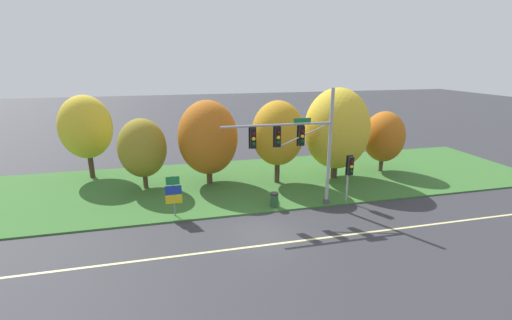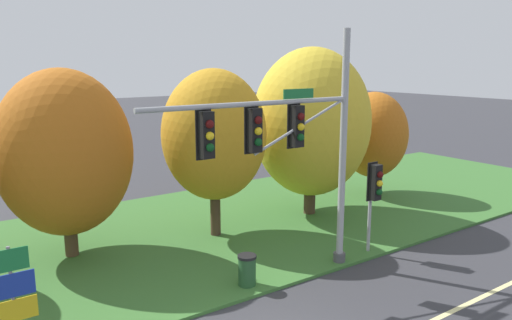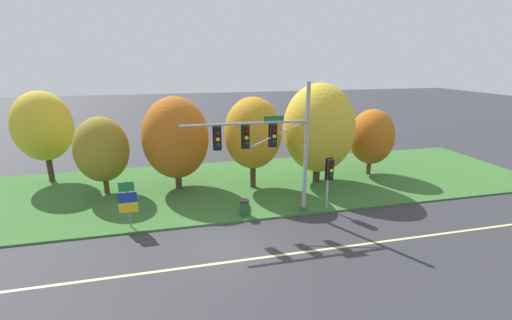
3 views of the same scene
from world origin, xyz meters
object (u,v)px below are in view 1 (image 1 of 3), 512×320
tree_behind_signpost (208,138)px  trash_bin (274,200)px  route_sign_post (173,192)px  tree_tall_centre (337,129)px  tree_left_of_mast (142,148)px  tree_right_far (384,137)px  traffic_signal_mast (298,142)px  pedestrian_signal_near_kerb (350,169)px  tree_mid_verge (278,133)px  tree_nearest_road (86,127)px

tree_behind_signpost → trash_bin: size_ratio=6.80×
route_sign_post → tree_tall_centre: tree_tall_centre is taller
tree_left_of_mast → tree_right_far: (19.18, -0.39, -0.06)m
route_sign_post → tree_right_far: bearing=16.1°
route_sign_post → tree_tall_centre: (12.48, 4.26, 2.44)m
tree_left_of_mast → tree_behind_signpost: tree_behind_signpost is taller
traffic_signal_mast → pedestrian_signal_near_kerb: (3.59, -0.06, -1.95)m
route_sign_post → tree_behind_signpost: 6.28m
tree_mid_verge → tree_right_far: tree_mid_verge is taller
tree_mid_verge → tree_tall_centre: size_ratio=0.88×
tree_mid_verge → tree_right_far: 9.47m
tree_nearest_road → tree_right_far: bearing=-9.3°
tree_nearest_road → tree_right_far: size_ratio=1.29×
pedestrian_signal_near_kerb → tree_nearest_road: bearing=152.4°
tree_nearest_road → route_sign_post: bearing=-53.9°
pedestrian_signal_near_kerb → tree_mid_verge: (-3.50, 4.69, 1.54)m
route_sign_post → tree_right_far: (17.14, 4.93, 1.44)m
traffic_signal_mast → route_sign_post: bearing=177.2°
traffic_signal_mast → tree_mid_verge: size_ratio=1.20×
pedestrian_signal_near_kerb → trash_bin: pedestrian_signal_near_kerb is taller
tree_left_of_mast → tree_tall_centre: 14.59m
tree_behind_signpost → trash_bin: tree_behind_signpost is taller
traffic_signal_mast → tree_left_of_mast: (-9.68, 5.69, -1.23)m
pedestrian_signal_near_kerb → tree_behind_signpost: (-8.57, 5.75, 1.25)m
tree_mid_verge → route_sign_post: bearing=-151.1°
pedestrian_signal_near_kerb → tree_mid_verge: 6.05m
tree_right_far → trash_bin: size_ratio=5.45×
route_sign_post → trash_bin: bearing=-0.6°
tree_nearest_road → tree_mid_verge: size_ratio=1.05×
traffic_signal_mast → tree_behind_signpost: bearing=131.3°
tree_tall_centre → tree_nearest_road: bearing=166.6°
tree_left_of_mast → tree_right_far: bearing=-1.2°
traffic_signal_mast → tree_right_far: bearing=29.2°
traffic_signal_mast → trash_bin: bearing=167.8°
tree_tall_centre → trash_bin: tree_tall_centre is taller
tree_right_far → trash_bin: (-10.90, -5.00, -2.49)m
tree_tall_centre → tree_right_far: tree_tall_centre is taller
tree_behind_signpost → tree_tall_centre: (9.83, -1.05, 0.42)m
pedestrian_signal_near_kerb → tree_mid_verge: size_ratio=0.51×
tree_mid_verge → tree_right_far: (9.41, 0.68, -0.88)m
tree_nearest_road → pedestrian_signal_near_kerb: bearing=-27.6°
tree_right_far → tree_nearest_road: bearing=170.7°
route_sign_post → trash_bin: 6.32m
tree_behind_signpost → tree_mid_verge: tree_behind_signpost is taller
pedestrian_signal_near_kerb → tree_behind_signpost: 10.40m
traffic_signal_mast → pedestrian_signal_near_kerb: 4.09m
route_sign_post → tree_tall_centre: size_ratio=0.36×
pedestrian_signal_near_kerb → trash_bin: (-4.99, 0.37, -1.83)m
route_sign_post → tree_left_of_mast: tree_left_of_mast is taller
tree_nearest_road → trash_bin: size_ratio=7.06×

